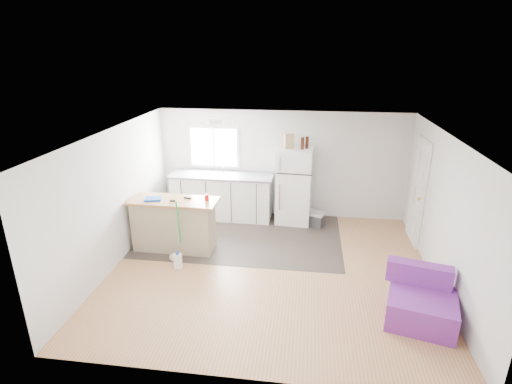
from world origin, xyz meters
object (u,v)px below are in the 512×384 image
peninsula (174,224)px  blue_tray (153,199)px  cardboard_box (289,141)px  kitchen_cabinets (222,196)px  cooler (315,219)px  cleaner_jug (178,261)px  mop (175,248)px  purple_seat (421,303)px  bottle_left (302,143)px  bottle_right (307,142)px  refrigerator (294,186)px  red_cup (207,197)px

peninsula → blue_tray: bearing=-169.8°
peninsula → cardboard_box: size_ratio=5.54×
kitchen_cabinets → cooler: size_ratio=4.51×
cleaner_jug → mop: bearing=103.0°
peninsula → cardboard_box: 2.90m
purple_seat → cardboard_box: cardboard_box is taller
bottle_left → mop: bearing=-138.5°
blue_tray → bottle_right: bottle_right is taller
refrigerator → cooler: size_ratio=3.30×
cooler → peninsula: bearing=-128.1°
cardboard_box → cleaner_jug: bearing=-128.1°
refrigerator → bottle_left: bearing=-23.1°
cleaner_jug → purple_seat: bearing=-26.6°
red_cup → kitchen_cabinets: bearing=92.7°
kitchen_cabinets → mop: (-0.44, -2.03, -0.29)m
blue_tray → bottle_left: size_ratio=1.20×
peninsula → kitchen_cabinets: bearing=71.7°
blue_tray → cardboard_box: cardboard_box is taller
peninsula → mop: (0.14, -0.42, -0.28)m
kitchen_cabinets → cooler: (2.09, -0.22, -0.35)m
cooler → bottle_left: size_ratio=2.03×
cleaner_jug → bottle_right: size_ratio=1.28×
red_cup → bottle_left: (1.69, 1.48, 0.73)m
cleaner_jug → red_cup: bearing=50.0°
bottle_right → purple_seat: bearing=-62.0°
peninsula → refrigerator: refrigerator is taller
cardboard_box → cooler: bearing=-15.7°
kitchen_cabinets → refrigerator: bearing=-0.1°
peninsula → red_cup: size_ratio=13.84×
refrigerator → red_cup: bearing=-130.7°
cleaner_jug → blue_tray: 1.27m
refrigerator → cardboard_box: (-0.14, -0.03, 0.99)m
cooler → purple_seat: purple_seat is taller
cleaner_jug → red_cup: red_cup is taller
refrigerator → cooler: 0.85m
mop → cardboard_box: (1.92, 1.99, 1.59)m
cooler → mop: 3.12m
peninsula → red_cup: red_cup is taller
purple_seat → cleaner_jug: bearing=-178.8°
refrigerator → blue_tray: refrigerator is taller
kitchen_cabinets → refrigerator: size_ratio=1.37×
peninsula → cooler: bearing=29.0°
mop → blue_tray: size_ratio=3.95×
cleaner_jug → red_cup: (0.37, 0.75, 0.93)m
refrigerator → bottle_right: bearing=7.5°
cardboard_box → bottle_left: size_ratio=1.20×
refrigerator → cardboard_box: bearing=-162.5°
peninsula → cleaner_jug: (0.28, -0.70, -0.37)m
kitchen_cabinets → cardboard_box: size_ratio=7.63×
refrigerator → blue_tray: size_ratio=5.59×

